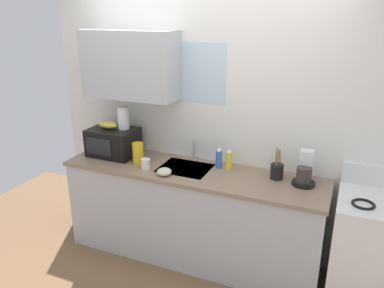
{
  "coord_description": "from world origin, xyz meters",
  "views": [
    {
      "loc": [
        1.25,
        -2.92,
        2.27
      ],
      "look_at": [
        0.0,
        0.0,
        1.15
      ],
      "focal_mm": 35.71,
      "sensor_mm": 36.0,
      "label": 1
    }
  ],
  "objects_px": {
    "stove_range": "(371,252)",
    "utensil_crock": "(277,171)",
    "banana_bunch": "(108,125)",
    "microwave": "(113,142)",
    "dish_soap_bottle_yellow": "(229,160)",
    "paper_towel_roll": "(123,118)",
    "cereal_canister": "(138,153)",
    "mug_white": "(146,164)",
    "small_bowl": "(164,172)",
    "dish_soap_bottle_blue": "(219,158)",
    "coffee_maker": "(305,172)"
  },
  "relations": [
    {
      "from": "stove_range",
      "to": "paper_towel_roll",
      "type": "xyz_separation_m",
      "value": [
        -2.32,
        0.1,
        0.82
      ]
    },
    {
      "from": "stove_range",
      "to": "small_bowl",
      "type": "bearing_deg",
      "value": -173.28
    },
    {
      "from": "microwave",
      "to": "utensil_crock",
      "type": "xyz_separation_m",
      "value": [
        1.61,
        0.07,
        -0.06
      ]
    },
    {
      "from": "paper_towel_roll",
      "to": "small_bowl",
      "type": "height_order",
      "value": "paper_towel_roll"
    },
    {
      "from": "small_bowl",
      "to": "dish_soap_bottle_blue",
      "type": "bearing_deg",
      "value": 42.95
    },
    {
      "from": "paper_towel_roll",
      "to": "coffee_maker",
      "type": "bearing_deg",
      "value": 0.27
    },
    {
      "from": "microwave",
      "to": "dish_soap_bottle_yellow",
      "type": "xyz_separation_m",
      "value": [
        1.17,
        0.1,
        -0.04
      ]
    },
    {
      "from": "banana_bunch",
      "to": "dish_soap_bottle_yellow",
      "type": "relative_size",
      "value": 0.99
    },
    {
      "from": "stove_range",
      "to": "utensil_crock",
      "type": "distance_m",
      "value": 0.97
    },
    {
      "from": "stove_range",
      "to": "banana_bunch",
      "type": "relative_size",
      "value": 5.4
    },
    {
      "from": "small_bowl",
      "to": "dish_soap_bottle_yellow",
      "type": "bearing_deg",
      "value": 36.0
    },
    {
      "from": "microwave",
      "to": "banana_bunch",
      "type": "xyz_separation_m",
      "value": [
        -0.05,
        0.0,
        0.17
      ]
    },
    {
      "from": "cereal_canister",
      "to": "utensil_crock",
      "type": "xyz_separation_m",
      "value": [
        1.27,
        0.17,
        -0.03
      ]
    },
    {
      "from": "microwave",
      "to": "small_bowl",
      "type": "distance_m",
      "value": 0.74
    },
    {
      "from": "microwave",
      "to": "dish_soap_bottle_blue",
      "type": "xyz_separation_m",
      "value": [
        1.07,
        0.11,
        -0.04
      ]
    },
    {
      "from": "mug_white",
      "to": "dish_soap_bottle_blue",
      "type": "bearing_deg",
      "value": 26.08
    },
    {
      "from": "paper_towel_roll",
      "to": "utensil_crock",
      "type": "xyz_separation_m",
      "value": [
        1.51,
        0.02,
        -0.31
      ]
    },
    {
      "from": "paper_towel_roll",
      "to": "utensil_crock",
      "type": "bearing_deg",
      "value": 0.75
    },
    {
      "from": "banana_bunch",
      "to": "utensil_crock",
      "type": "bearing_deg",
      "value": 2.41
    },
    {
      "from": "paper_towel_roll",
      "to": "cereal_canister",
      "type": "bearing_deg",
      "value": -32.01
    },
    {
      "from": "stove_range",
      "to": "microwave",
      "type": "height_order",
      "value": "microwave"
    },
    {
      "from": "dish_soap_bottle_yellow",
      "to": "dish_soap_bottle_blue",
      "type": "bearing_deg",
      "value": 176.69
    },
    {
      "from": "stove_range",
      "to": "utensil_crock",
      "type": "bearing_deg",
      "value": 171.83
    },
    {
      "from": "paper_towel_roll",
      "to": "cereal_canister",
      "type": "xyz_separation_m",
      "value": [
        0.24,
        -0.15,
        -0.28
      ]
    },
    {
      "from": "stove_range",
      "to": "paper_towel_roll",
      "type": "height_order",
      "value": "paper_towel_roll"
    },
    {
      "from": "microwave",
      "to": "coffee_maker",
      "type": "xyz_separation_m",
      "value": [
        1.84,
        0.06,
        -0.03
      ]
    },
    {
      "from": "microwave",
      "to": "small_bowl",
      "type": "bearing_deg",
      "value": -19.79
    },
    {
      "from": "dish_soap_bottle_yellow",
      "to": "cereal_canister",
      "type": "relative_size",
      "value": 1.01
    },
    {
      "from": "dish_soap_bottle_yellow",
      "to": "banana_bunch",
      "type": "bearing_deg",
      "value": -175.4
    },
    {
      "from": "utensil_crock",
      "to": "paper_towel_roll",
      "type": "bearing_deg",
      "value": -179.25
    },
    {
      "from": "stove_range",
      "to": "banana_bunch",
      "type": "height_order",
      "value": "banana_bunch"
    },
    {
      "from": "coffee_maker",
      "to": "cereal_canister",
      "type": "distance_m",
      "value": 1.51
    },
    {
      "from": "cereal_canister",
      "to": "mug_white",
      "type": "relative_size",
      "value": 2.11
    },
    {
      "from": "paper_towel_roll",
      "to": "mug_white",
      "type": "xyz_separation_m",
      "value": [
        0.37,
        -0.24,
        -0.33
      ]
    },
    {
      "from": "cereal_canister",
      "to": "paper_towel_roll",
      "type": "bearing_deg",
      "value": 147.99
    },
    {
      "from": "dish_soap_bottle_yellow",
      "to": "small_bowl",
      "type": "distance_m",
      "value": 0.6
    },
    {
      "from": "stove_range",
      "to": "microwave",
      "type": "distance_m",
      "value": 2.49
    },
    {
      "from": "banana_bunch",
      "to": "dish_soap_bottle_blue",
      "type": "xyz_separation_m",
      "value": [
        1.12,
        0.1,
        -0.21
      ]
    },
    {
      "from": "mug_white",
      "to": "small_bowl",
      "type": "distance_m",
      "value": 0.23
    },
    {
      "from": "mug_white",
      "to": "utensil_crock",
      "type": "distance_m",
      "value": 1.17
    },
    {
      "from": "microwave",
      "to": "dish_soap_bottle_yellow",
      "type": "bearing_deg",
      "value": 4.87
    },
    {
      "from": "microwave",
      "to": "utensil_crock",
      "type": "relative_size",
      "value": 1.66
    },
    {
      "from": "small_bowl",
      "to": "cereal_canister",
      "type": "bearing_deg",
      "value": 156.79
    },
    {
      "from": "banana_bunch",
      "to": "dish_soap_bottle_blue",
      "type": "bearing_deg",
      "value": 5.29
    },
    {
      "from": "microwave",
      "to": "coffee_maker",
      "type": "height_order",
      "value": "coffee_maker"
    },
    {
      "from": "paper_towel_roll",
      "to": "dish_soap_bottle_yellow",
      "type": "height_order",
      "value": "paper_towel_roll"
    },
    {
      "from": "stove_range",
      "to": "dish_soap_bottle_blue",
      "type": "bearing_deg",
      "value": 173.64
    },
    {
      "from": "banana_bunch",
      "to": "utensil_crock",
      "type": "height_order",
      "value": "banana_bunch"
    },
    {
      "from": "cereal_canister",
      "to": "mug_white",
      "type": "bearing_deg",
      "value": -34.72
    },
    {
      "from": "microwave",
      "to": "cereal_canister",
      "type": "height_order",
      "value": "microwave"
    }
  ]
}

